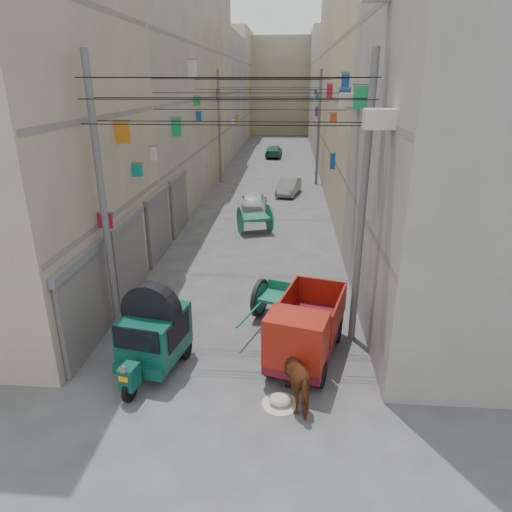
# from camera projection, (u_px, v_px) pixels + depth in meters

# --- Properties ---
(ground) EXTENTS (140.00, 140.00, 0.00)m
(ground) POSITION_uv_depth(u_px,v_px,m) (193.00, 500.00, 8.41)
(ground) COLOR #414143
(ground) RESTS_ON ground
(building_row_left) EXTENTS (8.00, 62.00, 14.00)m
(building_row_left) POSITION_uv_depth(u_px,v_px,m) (178.00, 91.00, 38.41)
(building_row_left) COLOR tan
(building_row_left) RESTS_ON ground
(building_row_right) EXTENTS (8.00, 62.00, 14.00)m
(building_row_right) POSITION_uv_depth(u_px,v_px,m) (370.00, 91.00, 37.30)
(building_row_right) COLOR gray
(building_row_right) RESTS_ON ground
(end_cap_building) EXTENTS (22.00, 10.00, 13.00)m
(end_cap_building) POSITION_uv_depth(u_px,v_px,m) (281.00, 86.00, 67.51)
(end_cap_building) COLOR tan
(end_cap_building) RESTS_ON ground
(shutters_left) EXTENTS (0.18, 14.40, 2.88)m
(shutters_left) POSITION_uv_depth(u_px,v_px,m) (146.00, 238.00, 17.80)
(shutters_left) COLOR #4E4E53
(shutters_left) RESTS_ON ground
(signboards) EXTENTS (8.22, 40.52, 5.67)m
(signboards) POSITION_uv_depth(u_px,v_px,m) (263.00, 149.00, 27.34)
(signboards) COLOR #0B8278
(signboards) RESTS_ON ground
(ac_units) EXTENTS (0.70, 6.55, 3.35)m
(ac_units) POSITION_uv_depth(u_px,v_px,m) (366.00, 73.00, 12.62)
(ac_units) COLOR beige
(ac_units) RESTS_ON ground
(utility_poles) EXTENTS (7.40, 22.20, 8.00)m
(utility_poles) POSITION_uv_depth(u_px,v_px,m) (258.00, 150.00, 22.80)
(utility_poles) COLOR #5E5D60
(utility_poles) RESTS_ON ground
(overhead_cables) EXTENTS (7.40, 22.52, 1.12)m
(overhead_cables) POSITION_uv_depth(u_px,v_px,m) (254.00, 92.00, 19.38)
(overhead_cables) COLOR black
(overhead_cables) RESTS_ON ground
(auto_rickshaw) EXTENTS (1.86, 2.77, 1.88)m
(auto_rickshaw) POSITION_uv_depth(u_px,v_px,m) (153.00, 332.00, 11.87)
(auto_rickshaw) COLOR black
(auto_rickshaw) RESTS_ON ground
(tonga_cart) EXTENTS (1.92, 2.98, 1.26)m
(tonga_cart) POSITION_uv_depth(u_px,v_px,m) (277.00, 301.00, 14.57)
(tonga_cart) COLOR black
(tonga_cart) RESTS_ON ground
(mini_truck) EXTENTS (2.35, 3.67, 1.91)m
(mini_truck) POSITION_uv_depth(u_px,v_px,m) (303.00, 336.00, 12.06)
(mini_truck) COLOR black
(mini_truck) RESTS_ON ground
(second_cart) EXTENTS (1.95, 1.84, 1.41)m
(second_cart) POSITION_uv_depth(u_px,v_px,m) (255.00, 219.00, 22.93)
(second_cart) COLOR #166047
(second_cart) RESTS_ON ground
(feed_sack) EXTENTS (0.54, 0.43, 0.27)m
(feed_sack) POSITION_uv_depth(u_px,v_px,m) (280.00, 400.00, 10.84)
(feed_sack) COLOR beige
(feed_sack) RESTS_ON ground
(horse) EXTENTS (1.30, 1.94, 1.51)m
(horse) POSITION_uv_depth(u_px,v_px,m) (303.00, 373.00, 10.79)
(horse) COLOR brown
(horse) RESTS_ON ground
(distant_car_white) EXTENTS (1.55, 3.71, 1.26)m
(distant_car_white) POSITION_uv_depth(u_px,v_px,m) (254.00, 202.00, 26.59)
(distant_car_white) COLOR silver
(distant_car_white) RESTS_ON ground
(distant_car_grey) EXTENTS (1.80, 3.47, 1.09)m
(distant_car_grey) POSITION_uv_depth(u_px,v_px,m) (289.00, 187.00, 30.82)
(distant_car_grey) COLOR slate
(distant_car_grey) RESTS_ON ground
(distant_car_green) EXTENTS (1.71, 3.96, 1.14)m
(distant_car_green) POSITION_uv_depth(u_px,v_px,m) (274.00, 151.00, 46.13)
(distant_car_green) COLOR #21604C
(distant_car_green) RESTS_ON ground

